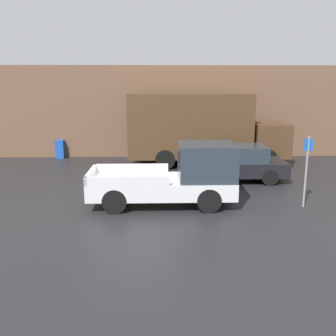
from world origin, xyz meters
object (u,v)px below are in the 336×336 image
object	(u,v)px
car	(234,163)
newspaper_box	(60,149)
pickup_truck	(178,177)
delivery_truck	(200,127)
parking_sign	(306,168)

from	to	relation	value
car	newspaper_box	size ratio (longest dim) A/B	4.37
pickup_truck	delivery_truck	distance (m)	6.78
pickup_truck	parking_sign	distance (m)	4.36
car	delivery_truck	size ratio (longest dim) A/B	0.55
car	newspaper_box	world-z (taller)	car
pickup_truck	newspaper_box	distance (m)	10.51
car	delivery_truck	distance (m)	3.74
pickup_truck	delivery_truck	world-z (taller)	delivery_truck
car	delivery_truck	bearing A→B (deg)	109.29
parking_sign	newspaper_box	distance (m)	13.82
pickup_truck	car	distance (m)	4.14
car	parking_sign	world-z (taller)	parking_sign
parking_sign	newspaper_box	world-z (taller)	parking_sign
delivery_truck	parking_sign	xyz separation A→B (m)	(2.88, -6.98, -0.55)
car	parking_sign	size ratio (longest dim) A/B	1.80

